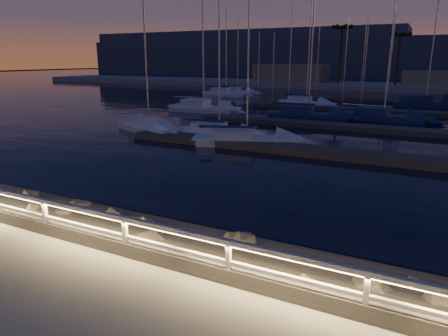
{
  "coord_description": "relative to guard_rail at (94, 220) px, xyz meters",
  "views": [
    {
      "loc": [
        7.62,
        -7.37,
        4.99
      ],
      "look_at": [
        1.86,
        4.0,
        1.49
      ],
      "focal_mm": 32.0,
      "sensor_mm": 36.0,
      "label": 1
    }
  ],
  "objects": [
    {
      "name": "harbor_water",
      "position": [
        0.07,
        31.22,
        -1.74
      ],
      "size": [
        400.0,
        440.0,
        0.6
      ],
      "color": "black",
      "rests_on": "ground"
    },
    {
      "name": "sailboat_i",
      "position": [
        -20.14,
        47.98,
        -0.92
      ],
      "size": [
        7.69,
        2.67,
        12.97
      ],
      "rotation": [
        0.0,
        0.0,
        -0.05
      ],
      "color": "white",
      "rests_on": "ground"
    },
    {
      "name": "palm_left",
      "position": [
        -7.93,
        72.0,
        9.36
      ],
      "size": [
        3.0,
        3.0,
        11.2
      ],
      "color": "#473821",
      "rests_on": "ground"
    },
    {
      "name": "guard_rail",
      "position": [
        0.0,
        0.0,
        0.0
      ],
      "size": [
        44.11,
        0.12,
        1.06
      ],
      "color": "silver",
      "rests_on": "ground"
    },
    {
      "name": "sailboat_k",
      "position": [
        7.28,
        47.11,
        -0.91
      ],
      "size": [
        9.28,
        5.73,
        15.31
      ],
      "rotation": [
        0.0,
        0.0,
        0.39
      ],
      "color": "navy",
      "rests_on": "ground"
    },
    {
      "name": "floating_docks",
      "position": [
        0.07,
        32.5,
        -1.17
      ],
      "size": [
        22.0,
        36.0,
        0.4
      ],
      "color": "#59504A",
      "rests_on": "ground"
    },
    {
      "name": "ground",
      "position": [
        0.07,
        0.0,
        -0.77
      ],
      "size": [
        400.0,
        400.0,
        0.0
      ],
      "primitive_type": "plane",
      "color": "#A9A498",
      "rests_on": "ground"
    },
    {
      "name": "far_shore",
      "position": [
        -0.06,
        74.05,
        -0.48
      ],
      "size": [
        160.0,
        14.0,
        5.2
      ],
      "color": "#A9A498",
      "rests_on": "ground"
    },
    {
      "name": "palm_center",
      "position": [
        2.07,
        73.0,
        8.01
      ],
      "size": [
        3.0,
        3.0,
        9.7
      ],
      "color": "#473821",
      "rests_on": "ground"
    },
    {
      "name": "distant_hills",
      "position": [
        -22.06,
        133.69,
        3.96
      ],
      "size": [
        230.0,
        37.5,
        18.0
      ],
      "color": "#3B465B",
      "rests_on": "ground"
    },
    {
      "name": "riprap",
      "position": [
        2.12,
        1.35,
        -0.96
      ],
      "size": [
        30.47,
        3.12,
        1.42
      ],
      "color": "#666058",
      "rests_on": "ground"
    },
    {
      "name": "sailboat_m",
      "position": [
        -20.12,
        52.1,
        -0.94
      ],
      "size": [
        7.02,
        2.46,
        11.82
      ],
      "rotation": [
        0.0,
        0.0,
        -0.05
      ],
      "color": "white",
      "rests_on": "ground"
    },
    {
      "name": "sailboat_j",
      "position": [
        -2.51,
        30.14,
        -0.93
      ],
      "size": [
        8.12,
        3.2,
        13.49
      ],
      "rotation": [
        0.0,
        0.0,
        0.1
      ],
      "color": "navy",
      "rests_on": "ground"
    },
    {
      "name": "sailboat_g",
      "position": [
        4.0,
        32.4,
        -0.95
      ],
      "size": [
        8.28,
        3.46,
        13.65
      ],
      "rotation": [
        0.0,
        0.0,
        -0.13
      ],
      "color": "navy",
      "rests_on": "ground"
    },
    {
      "name": "sailboat_f",
      "position": [
        -5.81,
        18.19,
        -0.98
      ],
      "size": [
        6.67,
        2.42,
        11.16
      ],
      "rotation": [
        0.0,
        0.0,
        0.07
      ],
      "color": "white",
      "rests_on": "ground"
    },
    {
      "name": "sailboat_c",
      "position": [
        -2.99,
        16.71,
        -0.98
      ],
      "size": [
        7.39,
        4.51,
        12.18
      ],
      "rotation": [
        0.0,
        0.0,
        0.38
      ],
      "color": "white",
      "rests_on": "ground"
    },
    {
      "name": "sailboat_a",
      "position": [
        -11.81,
        17.83,
        -0.95
      ],
      "size": [
        6.99,
        4.27,
        11.62
      ],
      "rotation": [
        0.0,
        0.0,
        -0.38
      ],
      "color": "white",
      "rests_on": "ground"
    },
    {
      "name": "sailboat_n",
      "position": [
        -5.66,
        40.95,
        -0.96
      ],
      "size": [
        7.37,
        3.85,
        12.11
      ],
      "rotation": [
        0.0,
        0.0,
        -0.27
      ],
      "color": "white",
      "rests_on": "ground"
    },
    {
      "name": "sailboat_e",
      "position": [
        -14.02,
        30.27,
        -0.9
      ],
      "size": [
        8.04,
        2.48,
        13.72
      ],
      "rotation": [
        0.0,
        0.0,
        -0.0
      ],
      "color": "white",
      "rests_on": "ground"
    }
  ]
}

